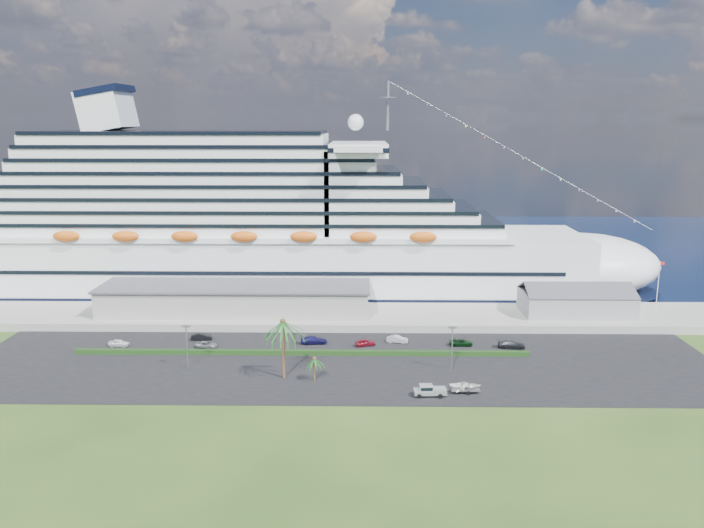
{
  "coord_description": "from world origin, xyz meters",
  "views": [
    {
      "loc": [
        3.72,
        -109.96,
        44.8
      ],
      "look_at": [
        1.63,
        30.0,
        15.15
      ],
      "focal_mm": 35.0,
      "sensor_mm": 36.0,
      "label": 1
    }
  ],
  "objects_px": {
    "cruise_ship": "(264,231)",
    "parked_car_3": "(314,340)",
    "boat_trailer": "(465,386)",
    "pickup_truck": "(430,390)"
  },
  "relations": [
    {
      "from": "cruise_ship",
      "to": "parked_car_3",
      "type": "height_order",
      "value": "cruise_ship"
    },
    {
      "from": "parked_car_3",
      "to": "boat_trailer",
      "type": "relative_size",
      "value": 0.88
    },
    {
      "from": "cruise_ship",
      "to": "parked_car_3",
      "type": "distance_m",
      "value": 46.84
    },
    {
      "from": "pickup_truck",
      "to": "boat_trailer",
      "type": "distance_m",
      "value": 6.25
    },
    {
      "from": "parked_car_3",
      "to": "pickup_truck",
      "type": "distance_m",
      "value": 33.85
    },
    {
      "from": "boat_trailer",
      "to": "pickup_truck",
      "type": "bearing_deg",
      "value": -166.74
    },
    {
      "from": "cruise_ship",
      "to": "parked_car_3",
      "type": "xyz_separation_m",
      "value": [
        15.51,
        -41.28,
        -15.8
      ]
    },
    {
      "from": "pickup_truck",
      "to": "boat_trailer",
      "type": "xyz_separation_m",
      "value": [
        6.08,
        1.43,
        0.11
      ]
    },
    {
      "from": "parked_car_3",
      "to": "boat_trailer",
      "type": "height_order",
      "value": "boat_trailer"
    },
    {
      "from": "boat_trailer",
      "to": "cruise_ship",
      "type": "bearing_deg",
      "value": 122.6
    }
  ]
}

